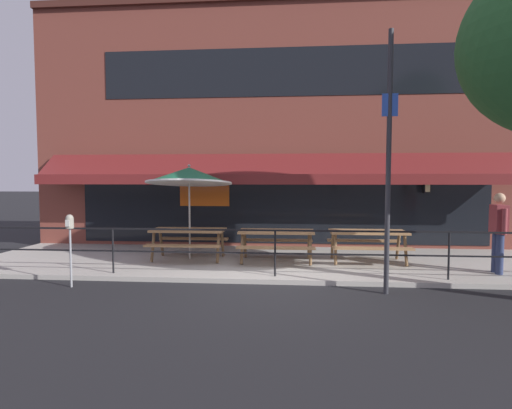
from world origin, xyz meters
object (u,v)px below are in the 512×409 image
Objects in this scene: patio_umbrella_left at (189,176)px; street_sign_pole at (389,161)px; picnic_table_right at (368,237)px; parking_meter_near at (70,228)px; picnic_table_left at (188,235)px; picnic_table_centre at (276,237)px; pedestrian_walking at (499,229)px.

patio_umbrella_left is 0.50× the size of street_sign_pole.
picnic_table_right is 4.62m from patio_umbrella_left.
parking_meter_near is (-6.10, -2.36, 0.44)m from picnic_table_right.
picnic_table_left and picnic_table_centre have the same top height.
picnic_table_right is at bearing 21.17° from parking_meter_near.
street_sign_pole is (4.27, -2.29, 1.72)m from picnic_table_left.
pedestrian_walking is at bearing -7.35° from picnic_table_left.
picnic_table_left is at bearing 177.74° from picnic_table_centre.
picnic_table_left is 1.27× the size of parking_meter_near.
patio_umbrella_left is at bearing 178.53° from picnic_table_right.
picnic_table_left is 1.00× the size of picnic_table_right.
pedestrian_walking is at bearing -8.41° from patio_umbrella_left.
picnic_table_left and picnic_table_right have the same top height.
pedestrian_walking reaches higher than parking_meter_near.
patio_umbrella_left is at bearing 174.35° from picnic_table_centre.
picnic_table_left is 1.00× the size of picnic_table_centre.
picnic_table_left is 5.14m from street_sign_pole.
picnic_table_left is 2.95m from parking_meter_near.
pedestrian_walking is (4.72, -0.80, 0.35)m from picnic_table_centre.
parking_meter_near reaches higher than picnic_table_centre.
parking_meter_near reaches higher than picnic_table_left.
street_sign_pole is (-2.64, -1.40, 1.37)m from pedestrian_walking.
picnic_table_right is at bearing 87.36° from street_sign_pole.
street_sign_pole is (4.27, -2.42, 0.25)m from patio_umbrella_left.
picnic_table_left is 2.19m from picnic_table_centre.
pedestrian_walking is 3.29m from street_sign_pole.
patio_umbrella_left reaches higher than parking_meter_near.
patio_umbrella_left is 1.68× the size of parking_meter_near.
picnic_table_right is 6.56m from parking_meter_near.
patio_umbrella_left is at bearing 90.00° from picnic_table_left.
patio_umbrella_left reaches higher than picnic_table_left.
patio_umbrella_left is 7.07m from pedestrian_walking.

